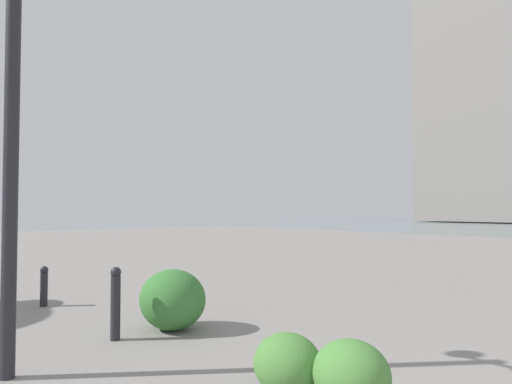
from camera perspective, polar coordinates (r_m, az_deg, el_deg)
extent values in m
cube|color=gray|center=(70.74, 25.97, 10.32)|extent=(15.87, 10.16, 32.98)
cylinder|color=#232328|center=(5.18, -27.34, 2.34)|extent=(0.14, 0.14, 3.99)
cylinder|color=#232328|center=(6.28, -16.51, -13.16)|extent=(0.12, 0.12, 0.79)
sphere|color=#232328|center=(6.21, -16.47, -9.21)|extent=(0.13, 0.13, 0.13)
cylinder|color=#232328|center=(8.79, -24.10, -10.61)|extent=(0.12, 0.12, 0.56)
sphere|color=#232328|center=(8.75, -24.07, -8.54)|extent=(0.13, 0.13, 0.13)
ellipsoid|color=#477F38|center=(4.18, 11.35, -20.67)|extent=(0.66, 0.59, 0.56)
ellipsoid|color=#387533|center=(6.62, -9.98, -12.59)|extent=(0.95, 0.85, 0.81)
ellipsoid|color=#477F38|center=(4.41, 3.79, -19.89)|extent=(0.63, 0.57, 0.53)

